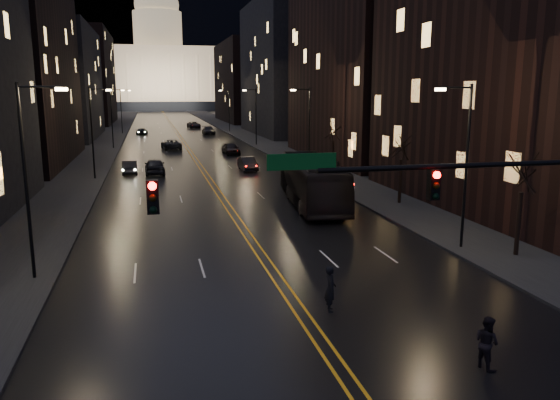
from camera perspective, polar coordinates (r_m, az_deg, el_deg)
ground at (r=18.99m, az=5.16°, el=-15.73°), size 900.00×900.00×0.00m
road at (r=146.36m, az=-11.28°, el=7.74°), size 20.00×320.00×0.02m
sidewalk_left at (r=146.51m, az=-16.80°, el=7.51°), size 8.00×320.00×0.16m
sidewalk_right at (r=147.55m, az=-5.79°, el=7.96°), size 8.00×320.00×0.16m
center_line at (r=146.36m, az=-11.28°, el=7.75°), size 0.62×320.00×0.01m
building_left_mid at (r=71.91m, az=-26.67°, el=14.46°), size 12.00×30.00×28.00m
building_left_far at (r=109.12m, az=-21.96°, el=11.25°), size 12.00×34.00×20.00m
building_left_dist at (r=156.81m, az=-19.46°, el=11.94°), size 12.00×40.00×24.00m
building_right_near at (r=44.83m, az=23.75°, el=14.73°), size 12.00×26.00×24.00m
building_right_tall at (r=71.88m, az=8.94°, el=19.50°), size 12.00×30.00×38.00m
building_right_mid at (r=111.29m, az=0.44°, el=13.59°), size 12.00×34.00×26.00m
building_right_dist at (r=158.26m, az=-3.80°, el=12.17°), size 12.00×40.00×22.00m
mountain_ridge at (r=402.58m, az=-7.13°, el=19.30°), size 520.00×60.00×130.00m
capitol at (r=266.20m, az=-12.48°, el=12.91°), size 90.00×50.00×58.50m
traffic_signal at (r=19.96m, az=21.74°, el=0.35°), size 17.29×0.45×7.00m
streetlamp_right_near at (r=30.90m, az=18.65°, el=4.16°), size 2.13×0.25×9.00m
streetlamp_left_near at (r=26.78m, az=-24.72°, el=2.69°), size 2.13×0.25×9.00m
streetlamp_right_mid at (r=58.44m, az=2.90°, el=7.84°), size 2.13×0.25×9.00m
streetlamp_left_mid at (r=56.37m, az=-18.89°, el=7.13°), size 2.13×0.25×9.00m
streetlamp_right_far at (r=87.61m, az=-2.65°, el=9.01°), size 2.13×0.25×9.00m
streetlamp_left_far at (r=86.25m, az=-17.07°, el=8.49°), size 2.13×0.25×9.00m
streetlamp_right_dist at (r=117.20m, az=-5.42°, el=9.55°), size 2.13×0.25×9.00m
streetlamp_left_dist at (r=116.18m, az=-16.18°, el=9.15°), size 2.13×0.25×9.00m
tree_right_near at (r=30.58m, az=24.04°, el=2.64°), size 2.40×2.40×6.65m
tree_right_mid at (r=42.46m, az=12.59°, el=5.52°), size 2.40×2.40×6.65m
tree_right_far at (r=57.23m, az=5.58°, el=7.17°), size 2.40×2.40×6.65m
bus at (r=41.60m, az=3.38°, el=1.95°), size 4.50×13.61×3.72m
oncoming_car_a at (r=58.85m, az=-12.95°, el=3.45°), size 2.14×5.05×1.70m
oncoming_car_b at (r=59.83m, az=-15.43°, el=3.33°), size 1.68×4.43×1.44m
oncoming_car_c at (r=83.73m, az=-11.30°, el=5.72°), size 3.15×5.70×1.51m
oncoming_car_d at (r=113.20m, az=-14.24°, el=6.95°), size 2.42×4.70×1.30m
receding_car_a at (r=60.39m, az=-3.39°, el=3.80°), size 1.70×4.48×1.46m
receding_car_b at (r=75.82m, az=-5.14°, el=5.37°), size 2.21×4.87×1.62m
receding_car_c at (r=111.16m, az=-7.48°, el=7.21°), size 2.37×5.62×1.62m
receding_car_d at (r=131.37m, az=-8.99°, el=7.77°), size 3.14×5.77×1.54m
pedestrian_a at (r=21.95m, az=5.29°, el=-9.22°), size 0.56×0.75×1.88m
pedestrian_b at (r=18.89m, az=20.79°, el=-13.72°), size 0.64×0.92×1.72m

